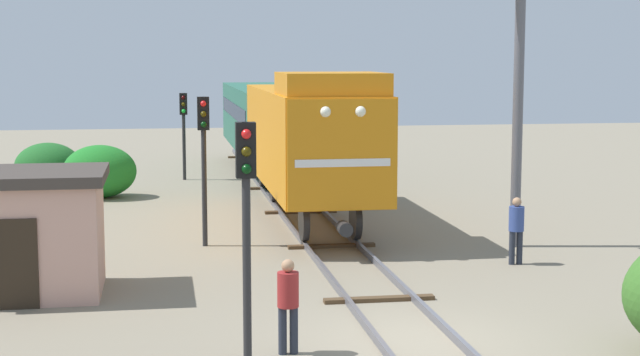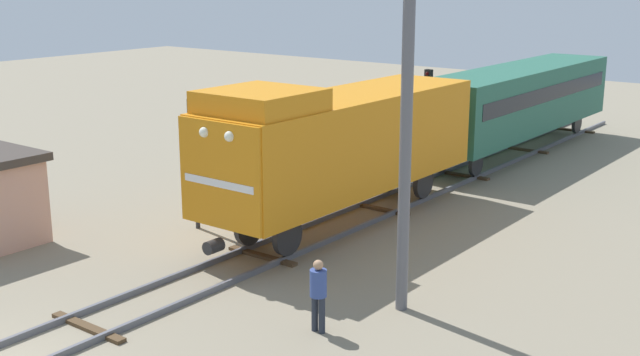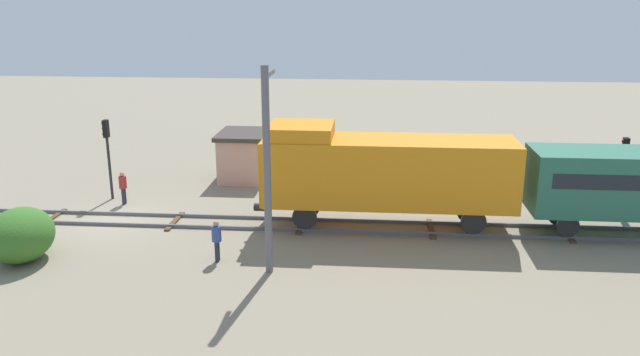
{
  "view_description": "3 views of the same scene",
  "coord_description": "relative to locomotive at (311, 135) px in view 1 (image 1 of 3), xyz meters",
  "views": [
    {
      "loc": [
        -4.54,
        -17.02,
        5.25
      ],
      "look_at": [
        -0.24,
        9.35,
        1.86
      ],
      "focal_mm": 55.0,
      "sensor_mm": 36.0,
      "label": 1
    },
    {
      "loc": [
        14.31,
        -7.07,
        7.79
      ],
      "look_at": [
        0.89,
        10.41,
        2.15
      ],
      "focal_mm": 45.0,
      "sensor_mm": 36.0,
      "label": 2
    },
    {
      "loc": [
        26.69,
        12.03,
        10.09
      ],
      "look_at": [
        0.99,
        9.86,
        2.61
      ],
      "focal_mm": 35.0,
      "sensor_mm": 36.0,
      "label": 3
    }
  ],
  "objects": [
    {
      "name": "locomotive",
      "position": [
        0.0,
        0.0,
        0.0
      ],
      "size": [
        2.9,
        11.6,
        4.6
      ],
      "color": "orange",
      "rests_on": "railway_track"
    },
    {
      "name": "traffic_signal_mid",
      "position": [
        -3.4,
        -2.94,
        0.08
      ],
      "size": [
        0.32,
        0.34,
        4.1
      ],
      "color": "#262628",
      "rests_on": "ground"
    },
    {
      "name": "ground_plane",
      "position": [
        0.0,
        -12.61,
        -2.77
      ],
      "size": [
        106.63,
        106.63,
        0.0
      ],
      "primitive_type": "plane",
      "color": "gray"
    },
    {
      "name": "railway_track",
      "position": [
        0.0,
        -12.61,
        -2.7
      ],
      "size": [
        2.4,
        71.09,
        0.16
      ],
      "color": "#595960",
      "rests_on": "ground"
    },
    {
      "name": "catenary_mast",
      "position": [
        4.94,
        -4.36,
        1.39
      ],
      "size": [
        1.94,
        0.28,
        7.83
      ],
      "color": "#595960",
      "rests_on": "ground"
    },
    {
      "name": "worker_near_track",
      "position": [
        -2.4,
        -13.01,
        -1.78
      ],
      "size": [
        0.38,
        0.38,
        1.7
      ],
      "rotation": [
        0.0,
        0.0,
        3.4
      ],
      "color": "#262B38",
      "rests_on": "ground"
    },
    {
      "name": "traffic_signal_near",
      "position": [
        -3.2,
        -13.98,
        0.13
      ],
      "size": [
        0.32,
        0.34,
        4.17
      ],
      "color": "#262628",
      "rests_on": "ground"
    },
    {
      "name": "passenger_car_leading",
      "position": [
        0.0,
        13.34,
        -0.25
      ],
      "size": [
        2.84,
        14.0,
        3.66
      ],
      "color": "#26604C",
      "rests_on": "railway_track"
    },
    {
      "name": "bush_near",
      "position": [
        -6.79,
        6.86,
        -1.8
      ],
      "size": [
        2.68,
        2.19,
        1.95
      ],
      "primitive_type": "ellipsoid",
      "color": "#1F7626",
      "rests_on": "ground"
    },
    {
      "name": "bush_far",
      "position": [
        -8.9,
        9.26,
        -1.85
      ],
      "size": [
        2.54,
        2.08,
        1.85
      ],
      "primitive_type": "ellipsoid",
      "color": "#206026",
      "rests_on": "ground"
    },
    {
      "name": "worker_by_signal",
      "position": [
        4.2,
        -6.57,
        -1.78
      ],
      "size": [
        0.38,
        0.38,
        1.7
      ],
      "rotation": [
        0.0,
        0.0,
        5.53
      ],
      "color": "#262B38",
      "rests_on": "ground"
    },
    {
      "name": "traffic_signal_far",
      "position": [
        -3.6,
        11.6,
        -0.23
      ],
      "size": [
        0.32,
        0.34,
        3.64
      ],
      "color": "#262628",
      "rests_on": "ground"
    },
    {
      "name": "relay_hut",
      "position": [
        -7.5,
        -7.79,
        -1.38
      ],
      "size": [
        3.5,
        2.9,
        2.74
      ],
      "color": "#D19E8C",
      "rests_on": "ground"
    }
  ]
}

